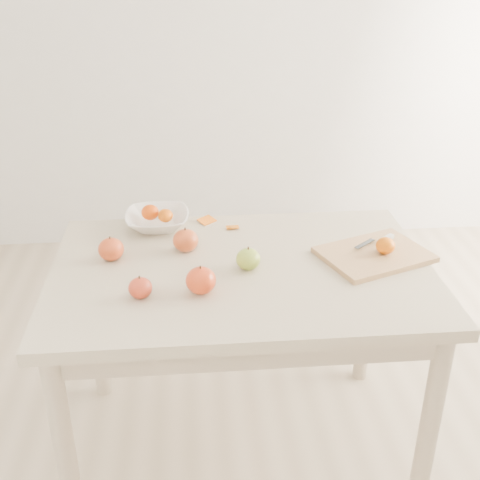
{
  "coord_description": "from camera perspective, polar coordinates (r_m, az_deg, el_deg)",
  "views": [
    {
      "loc": [
        -0.15,
        -1.65,
        1.67
      ],
      "look_at": [
        0.0,
        0.05,
        0.82
      ],
      "focal_mm": 45.0,
      "sensor_mm": 36.0,
      "label": 1
    }
  ],
  "objects": [
    {
      "name": "apple_red_a",
      "position": [
        1.99,
        -5.18,
        -0.04
      ],
      "size": [
        0.09,
        0.09,
        0.08
      ],
      "primitive_type": "ellipsoid",
      "color": "maroon",
      "rests_on": "table"
    },
    {
      "name": "apple_green",
      "position": [
        1.87,
        0.78,
        -1.82
      ],
      "size": [
        0.08,
        0.08,
        0.07
      ],
      "primitive_type": "ellipsoid",
      "color": "#608D18",
      "rests_on": "table"
    },
    {
      "name": "orange_peel_a",
      "position": [
        2.21,
        -3.16,
        1.78
      ],
      "size": [
        0.07,
        0.07,
        0.01
      ],
      "primitive_type": "cube",
      "rotation": [
        0.21,
        0.0,
        0.72
      ],
      "color": "orange",
      "rests_on": "table"
    },
    {
      "name": "table",
      "position": [
        1.95,
        0.13,
        -5.1
      ],
      "size": [
        1.2,
        0.8,
        0.75
      ],
      "color": "beige",
      "rests_on": "ground"
    },
    {
      "name": "bowl_tangerine_near",
      "position": [
        2.17,
        -8.53,
        2.62
      ],
      "size": [
        0.06,
        0.06,
        0.05
      ],
      "primitive_type": "ellipsoid",
      "color": "#E34A08",
      "rests_on": "fruit_bowl"
    },
    {
      "name": "apple_red_d",
      "position": [
        1.75,
        -9.43,
        -4.51
      ],
      "size": [
        0.07,
        0.07,
        0.06
      ],
      "primitive_type": "ellipsoid",
      "color": "maroon",
      "rests_on": "table"
    },
    {
      "name": "bowl_tangerine_far",
      "position": [
        2.15,
        -7.09,
        2.32
      ],
      "size": [
        0.05,
        0.05,
        0.05
      ],
      "primitive_type": "ellipsoid",
      "color": "#D25F07",
      "rests_on": "fruit_bowl"
    },
    {
      "name": "paring_knife",
      "position": [
        2.07,
        13.35,
        0.01
      ],
      "size": [
        0.16,
        0.09,
        0.01
      ],
      "color": "silver",
      "rests_on": "cutting_board"
    },
    {
      "name": "apple_red_b",
      "position": [
        1.97,
        -12.13,
        -0.86
      ],
      "size": [
        0.08,
        0.08,
        0.07
      ],
      "primitive_type": "ellipsoid",
      "color": "maroon",
      "rests_on": "table"
    },
    {
      "name": "fruit_bowl",
      "position": [
        2.17,
        -7.83,
        1.88
      ],
      "size": [
        0.23,
        0.23,
        0.06
      ],
      "primitive_type": "imported",
      "color": "white",
      "rests_on": "table"
    },
    {
      "name": "cutting_board",
      "position": [
        2.0,
        12.62,
        -1.35
      ],
      "size": [
        0.4,
        0.35,
        0.02
      ],
      "primitive_type": "cube",
      "rotation": [
        0.0,
        0.0,
        0.37
      ],
      "color": "tan",
      "rests_on": "table"
    },
    {
      "name": "orange_peel_b",
      "position": [
        2.15,
        -0.71,
        1.17
      ],
      "size": [
        0.05,
        0.04,
        0.01
      ],
      "primitive_type": "cube",
      "rotation": [
        -0.14,
        0.0,
        0.04
      ],
      "color": "#D0660E",
      "rests_on": "table"
    },
    {
      "name": "board_tangerine",
      "position": [
        1.99,
        13.62,
        -0.52
      ],
      "size": [
        0.06,
        0.06,
        0.05
      ],
      "primitive_type": "ellipsoid",
      "color": "#D45C07",
      "rests_on": "cutting_board"
    },
    {
      "name": "ground",
      "position": [
        2.36,
        0.11,
        -18.69
      ],
      "size": [
        3.5,
        3.5,
        0.0
      ],
      "primitive_type": "plane",
      "color": "#C6B293",
      "rests_on": "ground"
    },
    {
      "name": "apple_red_c",
      "position": [
        1.75,
        -3.73,
        -3.85
      ],
      "size": [
        0.09,
        0.09,
        0.08
      ],
      "primitive_type": "ellipsoid",
      "color": "#9E0909",
      "rests_on": "table"
    }
  ]
}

